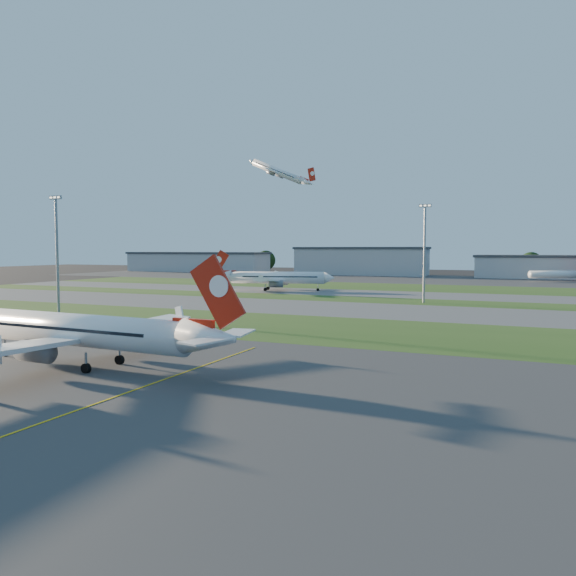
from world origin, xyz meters
The scene contains 22 objects.
ground centered at (0.00, 0.00, 0.00)m, with size 700.00×700.00×0.00m, color black.
apron_near centered at (0.00, 0.00, 0.01)m, with size 300.00×70.00×0.01m, color #333335.
grass_strip_a centered at (0.00, 52.00, 0.01)m, with size 300.00×34.00×0.01m, color #264818.
taxiway_a centered at (0.00, 85.00, 0.01)m, with size 300.00×32.00×0.01m, color #515154.
grass_strip_b centered at (0.00, 110.00, 0.01)m, with size 300.00×18.00×0.01m, color #264818.
taxiway_b centered at (0.00, 132.00, 0.01)m, with size 300.00×26.00×0.01m, color #515154.
grass_strip_c centered at (0.00, 165.00, 0.01)m, with size 300.00×40.00×0.01m, color #264818.
apron_far centered at (0.00, 225.00, 0.01)m, with size 400.00×80.00×0.01m, color #333335.
yellow_line centered at (5.00, 0.00, 0.00)m, with size 0.25×60.00×0.02m, color gold.
airliner_parked centered at (-8.36, 10.55, 4.25)m, with size 38.78×32.87×12.10m.
airliner_taxiing centered at (-38.69, 131.65, 4.33)m, with size 38.53×32.40×12.34m.
airliner_departing centered at (-79.65, 222.23, 53.48)m, with size 35.77×30.38×11.17m.
mini_jet_near centered at (51.12, 227.99, 3.28)m, with size 25.19×16.61×9.48m.
light_mast_west centered at (-55.00, 52.00, 14.81)m, with size 3.20×0.70×25.80m.
light_mast_centre centered at (15.00, 108.00, 14.81)m, with size 3.20×0.70×25.80m.
hangar_far_west centered at (-150.00, 255.00, 6.14)m, with size 91.80×23.00×12.20m.
hangar_west centered at (-45.00, 255.00, 7.64)m, with size 71.40×23.00×15.20m.
hangar_east centered at (55.00, 255.00, 5.64)m, with size 81.60×23.00×11.20m.
tree_far_west centered at (-190.00, 268.00, 6.49)m, with size 11.00×11.00×12.00m.
tree_west centered at (-110.00, 270.00, 7.14)m, with size 12.10×12.10×13.20m.
tree_mid_west centered at (-20.00, 266.00, 5.84)m, with size 9.90×9.90×10.80m.
tree_mid_east centered at (40.00, 269.00, 6.81)m, with size 11.55×11.55×12.60m.
Camera 1 is at (41.26, -40.85, 14.18)m, focal length 35.00 mm.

